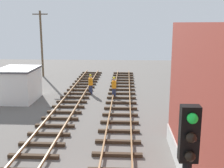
{
  "coord_description": "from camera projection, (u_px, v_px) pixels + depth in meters",
  "views": [
    {
      "loc": [
        1.17,
        -8.85,
        6.44
      ],
      "look_at": [
        0.14,
        10.6,
        2.15
      ],
      "focal_mm": 44.84,
      "sensor_mm": 36.0,
      "label": 1
    }
  ],
  "objects": [
    {
      "name": "control_hut",
      "position": [
        19.0,
        84.0,
        23.4
      ],
      "size": [
        3.0,
        3.8,
        2.76
      ],
      "color": "silver",
      "rests_on": "ground"
    },
    {
      "name": "utility_pole_far",
      "position": [
        42.0,
        43.0,
        33.3
      ],
      "size": [
        1.8,
        0.24,
        7.8
      ],
      "color": "brown",
      "rests_on": "ground"
    },
    {
      "name": "track_worker_foreground",
      "position": [
        91.0,
        84.0,
        25.51
      ],
      "size": [
        0.4,
        0.4,
        1.87
      ],
      "color": "#262D4C",
      "rests_on": "ground"
    },
    {
      "name": "track_worker_distant",
      "position": [
        114.0,
        87.0,
        24.33
      ],
      "size": [
        0.4,
        0.4,
        1.87
      ],
      "color": "#262D4C",
      "rests_on": "ground"
    }
  ]
}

